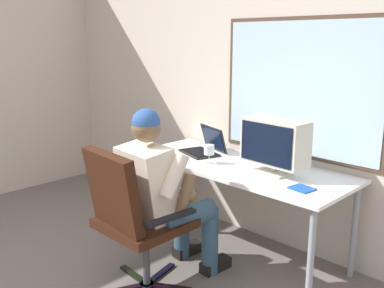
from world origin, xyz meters
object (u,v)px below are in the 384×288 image
object	(u,v)px
desk	(237,172)
wine_glass	(209,151)
person_seated	(163,191)
laptop	(205,146)
crt_monitor	(275,143)
office_chair	(131,212)
cd_case	(302,189)

from	to	relation	value
desk	wine_glass	world-z (taller)	wine_glass
person_seated	wine_glass	xyz separation A→B (m)	(-0.06, 0.52, 0.17)
person_seated	laptop	bearing A→B (deg)	112.01
person_seated	crt_monitor	xyz separation A→B (m)	(0.44, 0.66, 0.30)
desk	office_chair	xyz separation A→B (m)	(-0.13, -0.92, -0.09)
laptop	wine_glass	size ratio (longest dim) A/B	2.74
office_chair	cd_case	xyz separation A→B (m)	(0.77, 0.77, 0.16)
desk	wine_glass	distance (m)	0.27
office_chair	desk	bearing A→B (deg)	82.24
desk	person_seated	world-z (taller)	person_seated
cd_case	wine_glass	bearing A→B (deg)	179.08
laptop	cd_case	xyz separation A→B (m)	(1.05, -0.22, -0.05)
cd_case	laptop	bearing A→B (deg)	167.99
desk	person_seated	size ratio (longest dim) A/B	1.43
person_seated	wine_glass	world-z (taller)	person_seated
crt_monitor	laptop	world-z (taller)	crt_monitor
desk	laptop	xyz separation A→B (m)	(-0.40, 0.08, 0.12)
person_seated	laptop	world-z (taller)	person_seated
crt_monitor	laptop	distance (m)	0.76
desk	laptop	distance (m)	0.43
desk	cd_case	world-z (taller)	cd_case
crt_monitor	wine_glass	distance (m)	0.53
laptop	cd_case	size ratio (longest dim) A/B	2.56
wine_glass	crt_monitor	bearing A→B (deg)	15.00
office_chair	cd_case	bearing A→B (deg)	45.05
laptop	wine_glass	xyz separation A→B (m)	(0.23, -0.21, 0.04)
crt_monitor	cd_case	size ratio (longest dim) A/B	3.03
wine_glass	cd_case	size ratio (longest dim) A/B	0.93
desk	laptop	bearing A→B (deg)	169.24
cd_case	crt_monitor	bearing A→B (deg)	155.19
person_seated	wine_glass	bearing A→B (deg)	96.74
office_chair	laptop	world-z (taller)	office_chair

